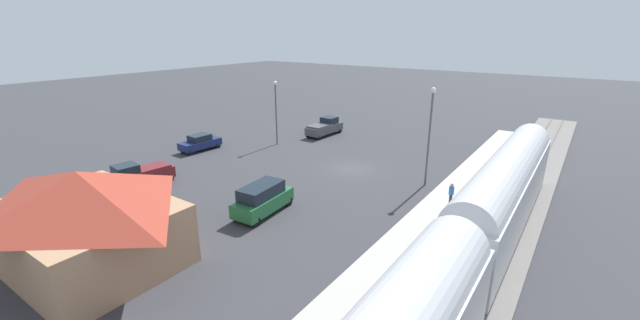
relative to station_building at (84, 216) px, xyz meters
The scene contains 11 objects.
ground_plane 22.54m from the station_building, 100.31° to the right, with size 200.00×200.00×0.00m, color #38383D.
railway_track 28.56m from the station_building, 129.29° to the right, with size 4.80×70.00×0.30m.
platform 26.21m from the station_building, 122.47° to the right, with size 3.20×46.00×0.30m.
station_building is the anchor object (origin of this frame).
pedestrian_on_platform 23.48m from the station_building, 127.92° to the right, with size 0.36×0.36×1.71m.
suv_green 10.90m from the station_building, 109.79° to the right, with size 2.34×5.04×2.22m.
sedan_navy 22.02m from the station_building, 54.70° to the right, with size 2.09×4.60×1.74m.
pickup_charcoal 31.55m from the station_building, 80.55° to the right, with size 2.20×5.48×2.14m.
pickup_maroon 11.69m from the station_building, 43.80° to the right, with size 2.62×5.60×2.14m.
light_pole_near_platform 24.81m from the station_building, 116.96° to the right, with size 0.44×0.44×8.22m.
light_pole_lot_center 25.62m from the station_building, 73.27° to the right, with size 0.44×0.44×7.19m.
Camera 1 is at (-17.60, 30.60, 12.47)m, focal length 22.14 mm.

